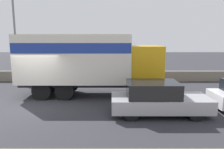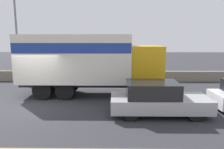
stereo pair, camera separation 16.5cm
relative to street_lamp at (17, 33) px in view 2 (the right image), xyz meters
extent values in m
plane|color=#2D2D33|center=(2.97, -5.71, -3.72)|extent=(80.00, 80.00, 0.00)
cube|color=gray|center=(2.97, 0.82, -3.32)|extent=(60.00, 0.35, 0.79)
cylinder|color=slate|center=(0.00, 0.00, -0.66)|extent=(0.14, 0.14, 6.10)
cube|color=gold|center=(8.93, -3.47, -2.02)|extent=(1.80, 2.22, 2.45)
cube|color=black|center=(9.81, -3.47, -1.53)|extent=(0.06, 1.88, 1.08)
cube|color=#2D2D33|center=(4.88, -3.47, -2.97)|extent=(6.29, 1.38, 0.25)
cube|color=silver|center=(4.88, -3.47, -1.50)|extent=(6.29, 2.51, 2.68)
cube|color=navy|center=(4.88, -3.47, -0.88)|extent=(6.26, 2.53, 0.54)
cylinder|color=black|center=(8.93, -2.53, -3.20)|extent=(1.04, 0.28, 1.04)
cylinder|color=black|center=(8.93, -4.41, -3.20)|extent=(1.04, 0.28, 1.04)
cylinder|color=black|center=(3.16, -2.53, -3.20)|extent=(1.04, 0.28, 1.04)
cylinder|color=black|center=(3.16, -4.41, -3.20)|extent=(1.04, 0.28, 1.04)
cylinder|color=black|center=(4.41, -2.53, -3.20)|extent=(1.04, 0.28, 1.04)
cylinder|color=black|center=(4.41, -4.41, -3.20)|extent=(1.04, 0.28, 1.04)
cube|color=#9E9EA3|center=(9.14, -6.67, -3.19)|extent=(4.29, 1.81, 0.58)
cube|color=black|center=(8.80, -6.67, -2.57)|extent=(2.23, 1.66, 0.66)
cylinder|color=black|center=(10.48, -5.89, -3.40)|extent=(0.64, 0.20, 0.64)
cylinder|color=black|center=(10.48, -7.46, -3.40)|extent=(0.64, 0.20, 0.64)
cylinder|color=black|center=(7.81, -5.89, -3.40)|extent=(0.64, 0.20, 0.64)
cylinder|color=black|center=(7.81, -7.46, -3.40)|extent=(0.64, 0.20, 0.64)
cylinder|color=black|center=(12.57, -5.25, -3.43)|extent=(0.57, 0.20, 0.57)
camera|label=1|loc=(7.01, -16.01, -0.31)|focal=35.00mm
camera|label=2|loc=(7.18, -16.01, -0.31)|focal=35.00mm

